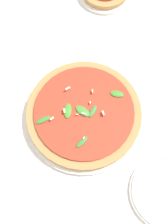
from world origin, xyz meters
name	(u,v)px	position (x,y,z in m)	size (l,w,h in m)	color
ground_plane	(96,116)	(0.00, 0.00, 0.00)	(6.00, 6.00, 0.00)	silver
pizza_arugula_main	(84,114)	(0.01, -0.03, 0.02)	(0.35, 0.35, 0.05)	white
side_plate_white	(167,192)	(0.12, 0.26, 0.01)	(0.20, 0.20, 0.02)	white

